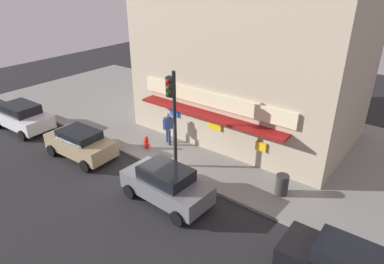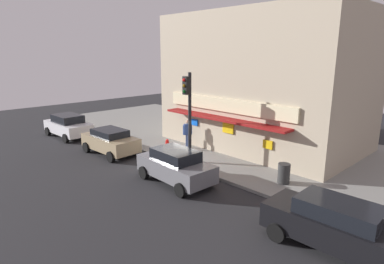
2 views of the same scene
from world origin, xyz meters
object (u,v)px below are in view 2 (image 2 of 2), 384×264
object	(u,v)px
fire_hydrant	(167,145)
parked_car_black	(337,226)
traffic_light	(188,106)
parked_car_tan	(110,141)
trash_can	(284,173)
parked_car_white	(68,126)
parked_car_grey	(176,166)
pedestrian	(188,133)

from	to	relation	value
fire_hydrant	parked_car_black	bearing A→B (deg)	-13.31
traffic_light	fire_hydrant	distance (m)	3.78
parked_car_tan	fire_hydrant	bearing A→B (deg)	48.59
trash_can	parked_car_white	bearing A→B (deg)	-168.18
fire_hydrant	parked_car_grey	world-z (taller)	parked_car_grey
pedestrian	parked_car_grey	world-z (taller)	pedestrian
traffic_light	trash_can	xyz separation A→B (m)	(5.24, 1.16, -2.69)
trash_can	parked_car_tan	bearing A→B (deg)	-162.06
traffic_light	parked_car_black	size ratio (longest dim) A/B	1.08
fire_hydrant	trash_can	size ratio (longest dim) A/B	0.80
fire_hydrant	parked_car_black	distance (m)	11.89
pedestrian	parked_car_white	world-z (taller)	pedestrian
fire_hydrant	traffic_light	bearing A→B (deg)	-12.06
traffic_light	trash_can	bearing A→B (deg)	12.51
trash_can	parked_car_black	distance (m)	5.12
parked_car_grey	pedestrian	bearing A→B (deg)	130.54
parked_car_grey	traffic_light	bearing A→B (deg)	123.13
traffic_light	trash_can	world-z (taller)	traffic_light
fire_hydrant	parked_car_black	world-z (taller)	parked_car_black
parked_car_white	parked_car_black	bearing A→B (deg)	-0.11
fire_hydrant	parked_car_tan	xyz separation A→B (m)	(-2.30, -2.61, 0.30)
pedestrian	parked_car_tan	xyz separation A→B (m)	(-2.86, -3.80, -0.37)
parked_car_tan	parked_car_white	bearing A→B (deg)	-179.17
trash_can	parked_car_white	distance (m)	16.26
fire_hydrant	pedestrian	world-z (taller)	pedestrian
parked_car_white	fire_hydrant	bearing A→B (deg)	18.21
parked_car_grey	fire_hydrant	bearing A→B (deg)	145.23
parked_car_tan	traffic_light	bearing A→B (deg)	23.53
pedestrian	traffic_light	bearing A→B (deg)	-41.97
pedestrian	parked_car_grey	distance (m)	5.14
parked_car_black	traffic_light	bearing A→B (deg)	166.35
trash_can	pedestrian	xyz separation A→B (m)	(-7.15, 0.56, 0.56)
fire_hydrant	parked_car_grey	size ratio (longest dim) A/B	0.18
trash_can	parked_car_white	xyz separation A→B (m)	(-15.91, -3.33, 0.23)
parked_car_white	parked_car_tan	xyz separation A→B (m)	(5.89, 0.09, -0.04)
pedestrian	parked_car_tan	distance (m)	4.78
pedestrian	parked_car_grey	bearing A→B (deg)	-49.46
parked_car_grey	parked_car_tan	distance (m)	6.20
traffic_light	parked_car_grey	bearing A→B (deg)	-56.87
fire_hydrant	parked_car_tan	bearing A→B (deg)	-131.41
trash_can	parked_car_tan	xyz separation A→B (m)	(-10.02, -3.24, 0.20)
traffic_light	pedestrian	size ratio (longest dim) A/B	2.66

